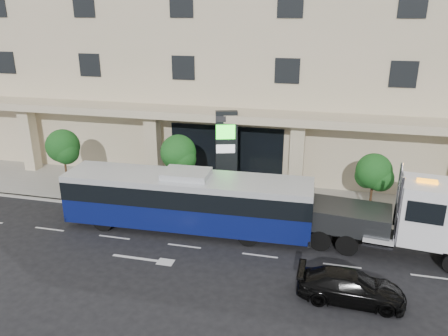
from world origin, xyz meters
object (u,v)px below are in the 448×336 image
object	(u,v)px
tow_truck	(401,220)
signage_pylon	(226,152)
black_sedan	(351,287)
city_bus	(187,200)

from	to	relation	value
tow_truck	signage_pylon	world-z (taller)	signage_pylon
tow_truck	black_sedan	world-z (taller)	tow_truck
city_bus	tow_truck	world-z (taller)	tow_truck
black_sedan	signage_pylon	world-z (taller)	signage_pylon
tow_truck	signage_pylon	distance (m)	11.48
signage_pylon	black_sedan	bearing A→B (deg)	-68.70
tow_truck	signage_pylon	xyz separation A→B (m)	(-10.15, 5.26, 1.13)
tow_truck	black_sedan	size ratio (longest dim) A/B	2.21
city_bus	black_sedan	xyz separation A→B (m)	(8.72, -4.61, -1.11)
city_bus	black_sedan	distance (m)	9.92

